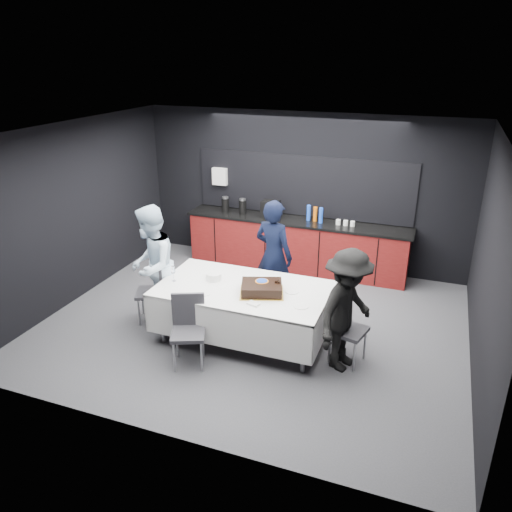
{
  "coord_description": "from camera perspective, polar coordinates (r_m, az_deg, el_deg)",
  "views": [
    {
      "loc": [
        2.3,
        -6.05,
        3.77
      ],
      "look_at": [
        0.0,
        0.1,
        1.05
      ],
      "focal_mm": 35.0,
      "sensor_mm": 36.0,
      "label": 1
    }
  ],
  "objects": [
    {
      "name": "plate_stack",
      "position": [
        7.02,
        -4.85,
        -2.32
      ],
      "size": [
        0.22,
        0.22,
        0.1
      ],
      "primitive_type": "cylinder",
      "color": "white",
      "rests_on": "party_table"
    },
    {
      "name": "cake_assembly",
      "position": [
        6.61,
        0.66,
        -3.69
      ],
      "size": [
        0.69,
        0.63,
        0.18
      ],
      "color": "gold",
      "rests_on": "party_table"
    },
    {
      "name": "person_left",
      "position": [
        7.34,
        -11.84,
        -1.1
      ],
      "size": [
        0.9,
        1.02,
        1.78
      ],
      "primitive_type": "imported",
      "rotation": [
        0.0,
        0.0,
        -1.28
      ],
      "color": "silver",
      "rests_on": "ground"
    },
    {
      "name": "chair_right",
      "position": [
        6.53,
        9.94,
        -7.55
      ],
      "size": [
        0.51,
        0.51,
        0.92
      ],
      "color": "#323237",
      "rests_on": "ground"
    },
    {
      "name": "room_shell",
      "position": [
        6.75,
        -0.3,
        6.05
      ],
      "size": [
        6.04,
        5.04,
        2.82
      ],
      "color": "white",
      "rests_on": "ground"
    },
    {
      "name": "chair_left",
      "position": [
        7.5,
        -11.37,
        -3.52
      ],
      "size": [
        0.55,
        0.55,
        0.92
      ],
      "color": "#323237",
      "rests_on": "ground"
    },
    {
      "name": "loose_plate_right_a",
      "position": [
        6.69,
        4.13,
        -4.05
      ],
      "size": [
        0.19,
        0.19,
        0.01
      ],
      "primitive_type": "cylinder",
      "color": "white",
      "rests_on": "party_table"
    },
    {
      "name": "fork_pile",
      "position": [
        6.35,
        -0.29,
        -5.47
      ],
      "size": [
        0.18,
        0.14,
        0.02
      ],
      "primitive_type": "cube",
      "rotation": [
        0.0,
        0.0,
        -0.27
      ],
      "color": "white",
      "rests_on": "party_table"
    },
    {
      "name": "champagne_flute",
      "position": [
        7.01,
        -9.47,
        -1.66
      ],
      "size": [
        0.06,
        0.06,
        0.22
      ],
      "color": "white",
      "rests_on": "party_table"
    },
    {
      "name": "ground",
      "position": [
        7.49,
        -0.27,
        -7.72
      ],
      "size": [
        6.0,
        6.0,
        0.0
      ],
      "primitive_type": "plane",
      "color": "#47474C",
      "rests_on": "ground"
    },
    {
      "name": "person_right",
      "position": [
        6.26,
        10.33,
        -6.16
      ],
      "size": [
        0.91,
        1.18,
        1.61
      ],
      "primitive_type": "imported",
      "rotation": [
        0.0,
        0.0,
        1.23
      ],
      "color": "black",
      "rests_on": "ground"
    },
    {
      "name": "kitchenette",
      "position": [
        9.17,
        4.54,
        1.82
      ],
      "size": [
        4.1,
        0.64,
        2.05
      ],
      "color": "#5B0E0E",
      "rests_on": "ground"
    },
    {
      "name": "loose_plate_right_b",
      "position": [
        6.34,
        5.16,
        -5.69
      ],
      "size": [
        0.21,
        0.21,
        0.01
      ],
      "primitive_type": "cylinder",
      "color": "white",
      "rests_on": "party_table"
    },
    {
      "name": "loose_plate_far",
      "position": [
        7.09,
        0.19,
        -2.4
      ],
      "size": [
        0.18,
        0.18,
        0.01
      ],
      "primitive_type": "cylinder",
      "color": "white",
      "rests_on": "party_table"
    },
    {
      "name": "chair_near",
      "position": [
        6.46,
        -7.75,
        -7.78
      ],
      "size": [
        0.55,
        0.55,
        0.92
      ],
      "color": "#323237",
      "rests_on": "ground"
    },
    {
      "name": "party_table",
      "position": [
        6.85,
        -1.47,
        -4.66
      ],
      "size": [
        2.32,
        1.32,
        0.78
      ],
      "color": "#99999E",
      "rests_on": "ground"
    },
    {
      "name": "loose_plate_near",
      "position": [
        6.66,
        -5.97,
        -4.25
      ],
      "size": [
        0.19,
        0.19,
        0.01
      ],
      "primitive_type": "cylinder",
      "color": "white",
      "rests_on": "party_table"
    },
    {
      "name": "person_center",
      "position": [
        7.59,
        2.02,
        0.06
      ],
      "size": [
        0.73,
        0.57,
        1.75
      ],
      "primitive_type": "imported",
      "rotation": [
        0.0,
        0.0,
        2.87
      ],
      "color": "black",
      "rests_on": "ground"
    }
  ]
}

